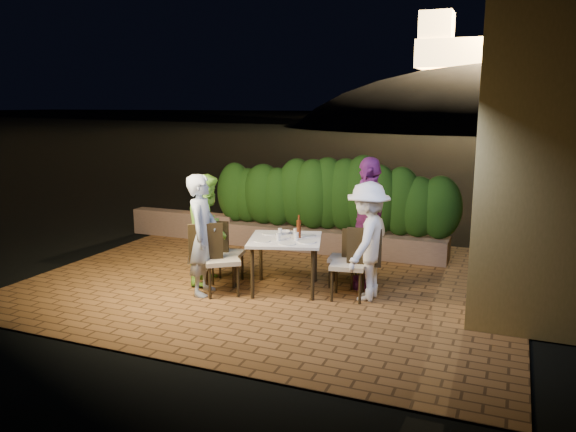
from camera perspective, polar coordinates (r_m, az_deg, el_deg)
The scene contains 32 objects.
ground at distance 8.14m, azimuth -2.42°, elevation -7.44°, with size 400.00×400.00×0.00m, color black.
terrace_floor at distance 8.59m, azimuth -1.02°, elevation -6.80°, with size 7.00×6.00×0.15m, color brown.
building_wall at distance 9.01m, azimuth 24.98°, elevation 9.68°, with size 1.60×5.00×5.00m, color olive.
window_pane at distance 8.53m, azimuth 19.57°, elevation 6.67°, with size 0.08×1.00×1.40m, color black.
window_frame at distance 8.53m, azimuth 19.51°, elevation 6.68°, with size 0.06×1.15×1.55m, color black.
planter at distance 10.07m, azimuth 4.07°, elevation -2.47°, with size 4.20×0.55×0.40m, color brown.
hedge at distance 9.91m, azimuth 4.13°, elevation 1.74°, with size 4.00×0.70×1.10m, color #16370F, non-canonical shape.
parapet at distance 11.32m, azimuth -10.50°, elevation -0.82°, with size 2.20×0.30×0.50m, color brown.
hill at distance 67.33m, azimuth 21.12°, elevation 4.95°, with size 52.00×40.00×22.00m, color black.
fortress at distance 67.47m, azimuth 22.03°, elevation 17.27°, with size 26.00×8.00×8.00m, color #FFCC7A, non-canonical shape.
dining_table at distance 7.94m, azimuth -0.27°, elevation -4.91°, with size 0.99×0.99×0.75m, color white, non-canonical shape.
plate_nw at distance 7.69m, azimuth -2.62°, elevation -2.53°, with size 0.22×0.22×0.01m, color white.
plate_sw at distance 8.12m, azimuth -1.91°, elevation -1.78°, with size 0.21×0.21×0.01m, color white.
plate_ne at distance 7.62m, azimuth 1.93°, elevation -2.64°, with size 0.24×0.24×0.01m, color white.
plate_se at distance 8.00m, azimuth 2.04°, elevation -1.98°, with size 0.22×0.22×0.01m, color white.
plate_centre at distance 7.88m, azimuth -0.50°, elevation -2.18°, with size 0.20×0.20×0.01m, color white.
plate_front at distance 7.52m, azimuth -0.10°, elevation -2.83°, with size 0.23×0.23×0.01m, color white.
glass_nw at distance 7.71m, azimuth -0.99°, elevation -2.13°, with size 0.06×0.06×0.11m, color silver.
glass_sw at distance 8.03m, azimuth -0.82°, elevation -1.60°, with size 0.06×0.06×0.10m, color silver.
glass_ne at distance 7.73m, azimuth 0.85°, elevation -2.07°, with size 0.06×0.06×0.11m, color silver.
glass_se at distance 7.96m, azimuth 0.80°, elevation -1.68°, with size 0.07×0.07×0.11m, color silver.
beer_bottle at distance 7.84m, azimuth 1.11°, elevation -1.07°, with size 0.06×0.06×0.33m, color #52210D, non-canonical shape.
bowl at distance 8.13m, azimuth -0.35°, elevation -1.65°, with size 0.17×0.17×0.04m, color white.
chair_left_front at distance 7.80m, azimuth -6.76°, elevation -4.31°, with size 0.47×0.47×1.01m, color black, non-canonical shape.
chair_left_back at distance 8.28m, azimuth -6.17°, elevation -3.69°, with size 0.43×0.43×0.92m, color black, non-canonical shape.
chair_right_front at distance 7.61m, azimuth 6.14°, elevation -4.79°, with size 0.46×0.46×0.99m, color black, non-canonical shape.
chair_right_back at distance 8.15m, azimuth 5.62°, elevation -4.18°, with size 0.39×0.39×0.85m, color black, non-canonical shape.
diner_blue at distance 7.76m, azimuth -8.67°, elevation -1.91°, with size 0.61×0.40×1.67m, color #9DAFCA.
diner_green at distance 8.28m, azimuth -8.09°, elevation -1.29°, with size 0.78×0.61×1.61m, color #88D743.
diner_white at distance 7.56m, azimuth 8.08°, elevation -2.55°, with size 1.03×0.59×1.60m, color white.
diner_purple at distance 8.04m, azimuth 8.21°, elevation -0.67°, with size 1.10×0.46×1.88m, color #7A2872.
parapet_lamp at distance 11.06m, azimuth -8.86°, elevation 0.63°, with size 0.10×0.10×0.14m, color orange.
Camera 1 is at (3.22, -7.00, 2.60)m, focal length 35.00 mm.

